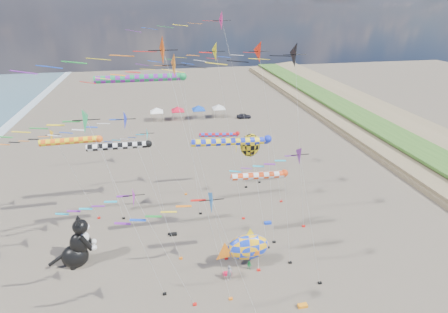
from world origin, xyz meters
The scene contains 31 objects.
delta_kite_0 centered at (-6.81, 23.75, 10.21)m, with size 9.84×2.04×11.54m.
delta_kite_1 centered at (-10.83, 4.73, 18.21)m, with size 10.87×2.21×19.62m.
delta_kite_2 centered at (6.41, 19.07, 20.87)m, with size 12.49×2.75×22.47m.
delta_kite_3 centered at (-4.44, 8.65, 21.26)m, with size 11.70×2.33×22.71m.
delta_kite_4 centered at (0.87, 15.93, 21.30)m, with size 10.65×2.29×22.76m.
delta_kite_5 centered at (-5.84, 2.88, 23.06)m, with size 13.95×2.30×24.55m.
delta_kite_6 centered at (6.14, 3.17, 14.24)m, with size 7.96×1.80×15.51m.
delta_kite_7 centered at (-9.81, 9.63, 16.23)m, with size 11.12×2.00×17.57m.
delta_kite_8 centered at (-2.53, -0.80, 13.47)m, with size 9.92×1.95×14.78m.
delta_kite_9 centered at (-19.47, 19.72, 11.71)m, with size 10.57×1.80×13.00m.
delta_kite_10 centered at (7.69, 12.74, 21.41)m, with size 14.94×2.73×23.06m.
delta_kite_11 centered at (3.35, 25.25, 23.93)m, with size 16.43×2.72×25.57m.
delta_kite_12 centered at (-8.18, 2.87, 12.19)m, with size 9.53×1.90×13.48m.
windsock_0 centered at (2.88, 24.15, 8.96)m, with size 7.26×0.63×9.36m.
windsock_1 centered at (-9.76, 14.41, 12.19)m, with size 8.11×0.80×12.65m.
windsock_2 centered at (-6.93, 18.19, 18.57)m, with size 11.30×0.88×19.07m.
windsock_3 centered at (-15.63, 18.99, 11.45)m, with size 8.29×0.83×11.92m.
windsock_4 centered at (1.71, 10.40, 13.38)m, with size 9.65×0.80×13.84m.
windsock_5 centered at (3.59, 6.61, 11.23)m, with size 6.97×0.73×11.67m.
angelfish_kite centered at (3.55, 11.58, 12.27)m, with size 3.74×3.02×13.69m.
cat_inflatable centered at (-15.42, 11.03, 2.93)m, with size 4.34×2.17×5.86m, color black, non-canonical shape.
fish_inflatable centered at (2.57, 7.16, 2.54)m, with size 6.16×2.57×4.87m.
person_adult centered at (0.28, 5.50, 0.89)m, with size 0.65×0.43×1.79m, color gray.
child_green centered at (2.67, 6.52, 0.56)m, with size 0.55×0.42×1.12m, color #1B863D.
child_blue centered at (2.37, 10.18, 0.49)m, with size 0.57×0.24×0.98m, color blue.
kite_bag_0 centered at (-5.00, 14.17, 0.15)m, with size 0.90×0.44×0.30m, color black.
kite_bag_1 centered at (0.20, 6.24, 0.15)m, with size 0.90×0.44×0.30m, color red.
kite_bag_2 centered at (7.21, 14.25, 0.15)m, with size 0.90×0.44×0.30m, color #1438CB.
kite_bag_3 centered at (6.35, 0.71, 0.15)m, with size 0.90×0.44×0.30m, color orange.
tent_row centered at (1.50, 60.00, 3.15)m, with size 19.20×4.20×3.80m.
parked_car centered at (14.91, 58.00, 0.60)m, with size 1.42×3.53×1.20m, color #26262D.
Camera 1 is at (-5.60, -21.74, 26.52)m, focal length 28.00 mm.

